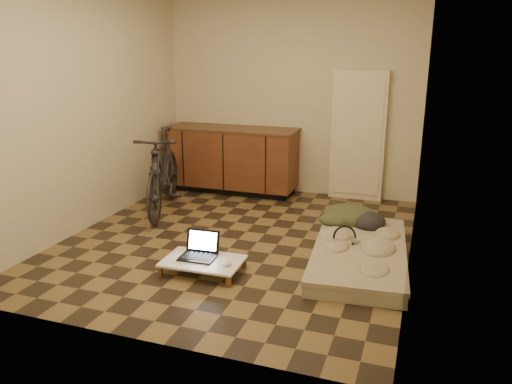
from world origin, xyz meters
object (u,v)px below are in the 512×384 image
(lap_desk, at_px, (203,261))
(bicycle, at_px, (163,168))
(futon, at_px, (360,253))
(laptop, at_px, (200,251))

(lap_desk, bearing_deg, bicycle, 128.19)
(bicycle, distance_m, lap_desk, 1.91)
(bicycle, height_order, futon, bicycle)
(bicycle, height_order, laptop, bicycle)
(lap_desk, xyz_separation_m, laptop, (-0.06, 0.07, 0.06))
(laptop, bearing_deg, lap_desk, -51.44)
(lap_desk, bearing_deg, futon, 27.09)
(futon, relative_size, lap_desk, 2.53)
(lap_desk, height_order, laptop, laptop)
(futon, relative_size, laptop, 5.46)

